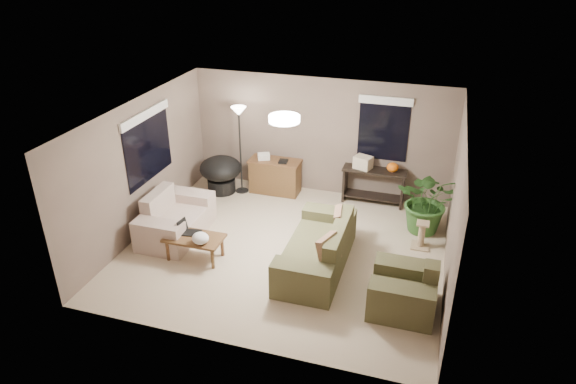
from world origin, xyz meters
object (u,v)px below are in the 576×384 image
(main_sofa, at_px, (319,251))
(houseplant, at_px, (428,208))
(cat_scratching_post, at_px, (421,237))
(coffee_table, at_px, (194,240))
(desk, at_px, (275,176))
(console_table, at_px, (374,183))
(floor_lamp, at_px, (239,122))
(loveseat, at_px, (175,220))
(papasan_chair, at_px, (221,172))
(armchair, at_px, (404,291))

(main_sofa, relative_size, houseplant, 1.74)
(houseplant, bearing_deg, cat_scratching_post, -93.95)
(coffee_table, distance_m, houseplant, 4.31)
(main_sofa, relative_size, desk, 2.00)
(houseplant, bearing_deg, console_table, 142.71)
(coffee_table, relative_size, houseplant, 0.79)
(coffee_table, bearing_deg, floor_lamp, 94.15)
(loveseat, distance_m, papasan_chair, 1.93)
(floor_lamp, distance_m, houseplant, 4.13)
(papasan_chair, bearing_deg, coffee_table, -76.39)
(desk, bearing_deg, papasan_chair, -164.53)
(loveseat, distance_m, armchair, 4.38)
(armchair, bearing_deg, loveseat, 168.20)
(loveseat, relative_size, armchair, 1.60)
(desk, bearing_deg, coffee_table, -100.36)
(main_sofa, bearing_deg, cat_scratching_post, 34.64)
(coffee_table, bearing_deg, console_table, 48.59)
(papasan_chair, bearing_deg, houseplant, -5.36)
(cat_scratching_post, bearing_deg, console_table, 126.54)
(floor_lamp, bearing_deg, cat_scratching_post, -16.53)
(coffee_table, distance_m, desk, 2.88)
(floor_lamp, xyz_separation_m, cat_scratching_post, (3.90, -1.16, -1.38))
(console_table, relative_size, cat_scratching_post, 2.60)
(coffee_table, xyz_separation_m, desk, (0.52, 2.83, 0.02))
(main_sofa, height_order, coffee_table, main_sofa)
(main_sofa, relative_size, floor_lamp, 1.15)
(armchair, xyz_separation_m, floor_lamp, (-3.77, 2.96, 1.30))
(houseplant, relative_size, cat_scratching_post, 2.53)
(loveseat, relative_size, desk, 1.45)
(desk, distance_m, floor_lamp, 1.42)
(floor_lamp, bearing_deg, coffee_table, -85.85)
(armchair, height_order, floor_lamp, floor_lamp)
(floor_lamp, height_order, houseplant, floor_lamp)
(papasan_chair, relative_size, floor_lamp, 0.58)
(desk, relative_size, console_table, 0.85)
(papasan_chair, xyz_separation_m, cat_scratching_post, (4.32, -1.02, -0.25))
(coffee_table, xyz_separation_m, papasan_chair, (-0.61, 2.52, 0.11))
(console_table, bearing_deg, houseplant, -37.29)
(floor_lamp, distance_m, cat_scratching_post, 4.30)
(coffee_table, distance_m, console_table, 3.97)
(cat_scratching_post, bearing_deg, armchair, -94.20)
(main_sofa, bearing_deg, coffee_table, -169.37)
(console_table, bearing_deg, main_sofa, -101.31)
(loveseat, xyz_separation_m, coffee_table, (0.71, -0.60, 0.06))
(loveseat, distance_m, desk, 2.55)
(armchair, height_order, houseplant, houseplant)
(main_sofa, height_order, desk, main_sofa)
(desk, bearing_deg, cat_scratching_post, -22.61)
(desk, distance_m, papasan_chair, 1.17)
(main_sofa, xyz_separation_m, desk, (-1.59, 2.44, 0.08))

